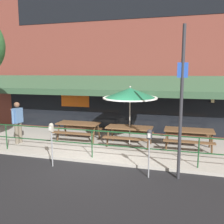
% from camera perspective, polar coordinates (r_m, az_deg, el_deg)
% --- Properties ---
extents(ground_plane, '(120.00, 120.00, 0.00)m').
position_cam_1_polar(ground_plane, '(8.52, -5.26, -11.56)').
color(ground_plane, black).
extents(patio_deck, '(15.00, 4.00, 0.10)m').
position_cam_1_polar(patio_deck, '(10.30, -1.23, -7.57)').
color(patio_deck, '#ADA89E').
rests_on(patio_deck, ground).
extents(restaurant_building, '(15.00, 1.60, 8.62)m').
position_cam_1_polar(restaurant_building, '(12.09, 1.91, 15.11)').
color(restaurant_building, brown).
rests_on(restaurant_building, ground).
extents(patio_railing, '(13.84, 0.04, 0.97)m').
position_cam_1_polar(patio_railing, '(8.55, -4.61, -5.86)').
color(patio_railing, '#194723').
rests_on(patio_railing, patio_deck).
extents(picnic_table_left, '(1.80, 1.42, 0.76)m').
position_cam_1_polar(picnic_table_left, '(10.80, -7.66, -3.27)').
color(picnic_table_left, brown).
rests_on(picnic_table_left, patio_deck).
extents(picnic_table_centre, '(1.80, 1.42, 0.76)m').
position_cam_1_polar(picnic_table_centre, '(9.95, 3.98, -4.28)').
color(picnic_table_centre, brown).
rests_on(picnic_table_centre, patio_deck).
extents(picnic_table_right, '(1.80, 1.42, 0.76)m').
position_cam_1_polar(picnic_table_right, '(9.90, 17.15, -4.74)').
color(picnic_table_right, brown).
rests_on(picnic_table_right, patio_deck).
extents(patio_umbrella_centre, '(2.14, 2.14, 2.38)m').
position_cam_1_polar(patio_umbrella_centre, '(9.78, 4.15, 4.24)').
color(patio_umbrella_centre, '#B7B2A8').
rests_on(patio_umbrella_centre, patio_deck).
extents(pedestrian_walking, '(0.27, 0.62, 1.71)m').
position_cam_1_polar(pedestrian_walking, '(10.91, -20.75, -1.79)').
color(pedestrian_walking, '#665B4C').
rests_on(pedestrian_walking, patio_deck).
extents(parking_meter_near, '(0.15, 0.16, 1.42)m').
position_cam_1_polar(parking_meter_near, '(8.11, -13.69, -4.37)').
color(parking_meter_near, gray).
rests_on(parking_meter_near, ground).
extents(parking_meter_far, '(0.15, 0.16, 1.42)m').
position_cam_1_polar(parking_meter_far, '(7.12, 8.53, -6.08)').
color(parking_meter_far, gray).
rests_on(parking_meter_far, ground).
extents(street_sign_pole, '(0.28, 0.09, 4.24)m').
position_cam_1_polar(street_sign_pole, '(7.03, 15.55, 2.05)').
color(street_sign_pole, '#2D2D33').
rests_on(street_sign_pole, ground).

